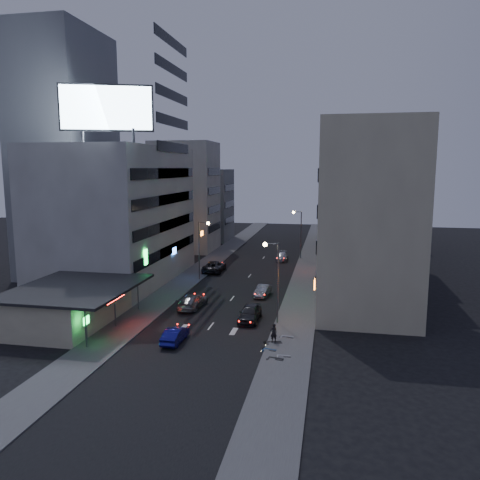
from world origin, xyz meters
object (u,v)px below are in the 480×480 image
(road_car_blue, at_px, (175,335))
(person, at_px, (274,333))
(scooter_black_a, at_px, (285,352))
(scooter_black_b, at_px, (281,335))
(parked_car_right_near, at_px, (250,313))
(parked_car_left, at_px, (214,266))
(road_car_silver, at_px, (192,301))
(scooter_silver_a, at_px, (291,349))
(parked_car_right_mid, at_px, (263,291))
(scooter_silver_b, at_px, (294,331))
(scooter_blue, at_px, (277,344))
(parked_car_right_far, at_px, (282,257))

(road_car_blue, xyz_separation_m, person, (8.58, 1.45, 0.30))
(scooter_black_a, height_order, scooter_black_b, scooter_black_b)
(parked_car_right_near, height_order, person, person)
(person, distance_m, scooter_black_a, 3.72)
(parked_car_left, distance_m, road_car_silver, 18.13)
(parked_car_right_near, distance_m, person, 6.44)
(scooter_silver_a, bearing_deg, person, 31.41)
(road_car_silver, bearing_deg, parked_car_right_mid, -134.38)
(road_car_silver, xyz_separation_m, scooter_silver_b, (11.78, -7.19, -0.12))
(scooter_black_b, relative_size, scooter_silver_b, 1.15)
(parked_car_right_mid, height_order, person, person)
(person, height_order, scooter_blue, person)
(parked_car_right_mid, height_order, parked_car_right_far, parked_car_right_far)
(parked_car_right_far, xyz_separation_m, scooter_black_b, (3.85, -37.04, 0.06))
(road_car_silver, relative_size, scooter_silver_b, 3.09)
(parked_car_right_mid, bearing_deg, person, -71.31)
(scooter_black_b, distance_m, scooter_silver_b, 1.66)
(parked_car_right_mid, bearing_deg, scooter_black_a, -69.60)
(scooter_silver_b, bearing_deg, parked_car_right_mid, 31.60)
(road_car_blue, relative_size, scooter_black_a, 2.12)
(parked_car_right_near, xyz_separation_m, person, (3.11, -5.64, 0.15))
(parked_car_right_near, xyz_separation_m, scooter_black_a, (4.42, -9.11, -0.11))
(scooter_black_a, bearing_deg, scooter_black_b, 20.59)
(parked_car_right_far, height_order, scooter_blue, parked_car_right_far)
(parked_car_right_mid, relative_size, scooter_black_b, 2.01)
(scooter_black_a, bearing_deg, parked_car_right_near, 36.39)
(road_car_silver, bearing_deg, scooter_black_b, 145.62)
(person, xyz_separation_m, scooter_black_b, (0.64, 0.34, -0.24))
(parked_car_right_mid, xyz_separation_m, parked_car_left, (-8.98, 11.86, 0.17))
(parked_car_right_near, height_order, scooter_silver_a, parked_car_right_near)
(parked_car_right_mid, height_order, parked_car_left, parked_car_left)
(parked_car_right_mid, xyz_separation_m, scooter_black_a, (4.49, -18.43, 0.05))
(scooter_black_a, relative_size, scooter_blue, 1.11)
(parked_car_right_near, relative_size, parked_car_left, 0.81)
(parked_car_right_mid, height_order, scooter_black_a, parked_car_right_mid)
(parked_car_right_near, height_order, scooter_silver_b, parked_car_right_near)
(road_car_blue, distance_m, scooter_blue, 9.11)
(scooter_black_b, bearing_deg, road_car_blue, 87.09)
(road_car_blue, bearing_deg, person, -169.52)
(road_car_silver, relative_size, scooter_silver_a, 3.12)
(road_car_blue, relative_size, scooter_silver_b, 2.35)
(parked_car_right_far, height_order, scooter_black_b, parked_car_right_far)
(parked_car_right_near, distance_m, scooter_silver_a, 9.65)
(scooter_silver_b, bearing_deg, scooter_black_b, 151.99)
(parked_car_left, relative_size, parked_car_right_far, 1.29)
(road_car_blue, bearing_deg, scooter_silver_a, 174.02)
(scooter_black_b, xyz_separation_m, scooter_silver_b, (1.06, 1.28, -0.08))
(parked_car_right_far, height_order, scooter_silver_b, parked_car_right_far)
(road_car_blue, relative_size, person, 2.40)
(scooter_blue, bearing_deg, road_car_blue, 101.92)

